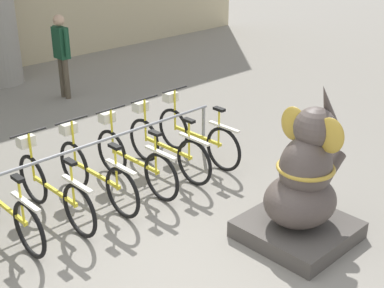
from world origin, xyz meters
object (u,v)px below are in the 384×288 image
at_px(bicycle_3, 95,172).
at_px(person_pedestrian, 61,49).
at_px(bicycle_2, 53,188).
at_px(bicycle_4, 133,159).
at_px(bicycle_5, 166,146).
at_px(elephant_statue, 303,189).
at_px(bicycle_6, 196,134).
at_px(bicycle_1, 4,205).

distance_m(bicycle_3, person_pedestrian, 4.42).
xyz_separation_m(bicycle_2, bicycle_3, (0.61, 0.00, 0.00)).
distance_m(bicycle_4, bicycle_5, 0.61).
bearing_deg(elephant_statue, bicycle_6, 75.44).
height_order(bicycle_2, bicycle_3, same).
height_order(bicycle_2, bicycle_5, same).
xyz_separation_m(bicycle_3, elephant_statue, (1.22, -2.34, 0.21)).
relative_size(bicycle_4, elephant_statue, 0.96).
height_order(bicycle_4, person_pedestrian, person_pedestrian).
xyz_separation_m(bicycle_3, person_pedestrian, (1.96, 3.92, 0.59)).
xyz_separation_m(bicycle_1, elephant_statue, (2.44, -2.37, 0.21)).
xyz_separation_m(bicycle_1, bicycle_2, (0.61, -0.04, 0.00)).
bearing_deg(bicycle_3, bicycle_2, -179.99).
height_order(bicycle_3, bicycle_6, same).
bearing_deg(bicycle_5, elephant_statue, -90.09).
bearing_deg(bicycle_2, bicycle_1, 176.71).
xyz_separation_m(bicycle_1, bicycle_6, (3.06, -0.01, 0.00)).
bearing_deg(bicycle_4, elephant_statue, -75.34).
height_order(bicycle_3, bicycle_4, same).
height_order(bicycle_6, person_pedestrian, person_pedestrian).
bearing_deg(bicycle_1, person_pedestrian, 50.72).
bearing_deg(bicycle_3, person_pedestrian, 63.49).
relative_size(bicycle_2, elephant_statue, 0.96).
xyz_separation_m(bicycle_1, bicycle_3, (1.22, -0.04, 0.00)).
relative_size(bicycle_2, bicycle_4, 1.00).
relative_size(bicycle_5, elephant_statue, 0.96).
height_order(bicycle_5, elephant_statue, elephant_statue).
distance_m(elephant_statue, person_pedestrian, 6.32).
relative_size(bicycle_1, bicycle_4, 1.00).
xyz_separation_m(bicycle_1, bicycle_5, (2.45, -0.03, 0.00)).
bearing_deg(elephant_statue, bicycle_5, 89.91).
xyz_separation_m(bicycle_2, bicycle_5, (1.83, 0.00, 0.00)).
height_order(bicycle_1, bicycle_6, same).
distance_m(bicycle_6, person_pedestrian, 3.94).
height_order(bicycle_4, bicycle_5, same).
bearing_deg(person_pedestrian, bicycle_2, -123.22).
bearing_deg(bicycle_6, bicycle_5, -177.76).
xyz_separation_m(bicycle_3, bicycle_4, (0.61, -0.02, 0.00)).
relative_size(bicycle_1, bicycle_5, 1.00).
distance_m(bicycle_3, bicycle_6, 1.83).
bearing_deg(bicycle_4, bicycle_3, 178.49).
distance_m(bicycle_3, bicycle_5, 1.22).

